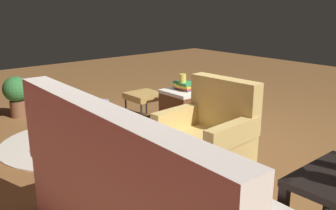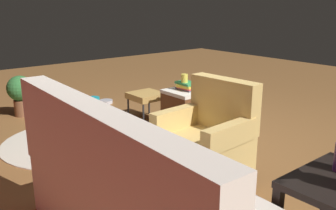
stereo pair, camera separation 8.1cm
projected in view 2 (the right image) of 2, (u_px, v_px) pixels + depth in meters
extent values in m
plane|color=brown|center=(192.00, 143.00, 4.05)|extent=(12.00, 12.00, 0.00)
cube|color=silver|center=(97.00, 159.00, 1.90)|extent=(1.90, 0.23, 0.56)
ellipsoid|color=red|center=(178.00, 181.00, 1.96)|extent=(0.42, 0.23, 0.28)
ellipsoid|color=white|center=(133.00, 154.00, 2.31)|extent=(0.42, 0.22, 0.28)
cube|color=tan|center=(201.00, 154.00, 3.11)|extent=(0.69, 0.69, 0.32)
cube|color=tan|center=(224.00, 104.00, 3.19)|extent=(0.67, 0.18, 0.45)
cube|color=tan|center=(177.00, 118.00, 3.25)|extent=(0.13, 0.57, 0.18)
cube|color=tan|center=(229.00, 135.00, 2.84)|extent=(0.13, 0.57, 0.18)
cylinder|color=#3F2819|center=(157.00, 176.00, 3.19)|extent=(0.05, 0.05, 0.10)
cylinder|color=#3F2819|center=(202.00, 199.00, 2.81)|extent=(0.05, 0.05, 0.10)
cylinder|color=#3F2819|center=(199.00, 159.00, 3.53)|extent=(0.05, 0.05, 0.10)
cylinder|color=#3F2819|center=(244.00, 178.00, 3.16)|extent=(0.05, 0.05, 0.10)
cube|color=black|center=(328.00, 193.00, 2.46)|extent=(0.05, 0.05, 0.55)
cube|color=olive|center=(92.00, 119.00, 3.37)|extent=(0.56, 0.44, 0.03)
cylinder|color=olive|center=(126.00, 147.00, 3.37)|extent=(0.03, 0.03, 0.45)
cylinder|color=olive|center=(99.00, 132.00, 3.74)|extent=(0.03, 0.03, 0.45)
cylinder|color=olive|center=(88.00, 157.00, 3.13)|extent=(0.03, 0.03, 0.45)
cylinder|color=olive|center=(63.00, 141.00, 3.51)|extent=(0.03, 0.03, 0.45)
cube|color=silver|center=(92.00, 117.00, 3.36)|extent=(0.34, 0.26, 0.02)
cube|color=silver|center=(80.00, 107.00, 3.28)|extent=(0.33, 0.10, 0.20)
cube|color=brown|center=(186.00, 111.00, 4.47)|extent=(0.44, 0.44, 0.44)
cube|color=silver|center=(186.00, 92.00, 4.40)|extent=(0.45, 0.45, 0.04)
cube|color=#595960|center=(187.00, 89.00, 4.41)|extent=(0.25, 0.15, 0.02)
cube|color=red|center=(187.00, 88.00, 4.39)|extent=(0.22, 0.15, 0.02)
cube|color=gold|center=(187.00, 86.00, 4.39)|extent=(0.22, 0.22, 0.03)
cube|color=#338C4C|center=(187.00, 83.00, 4.39)|extent=(0.26, 0.18, 0.03)
cylinder|color=#E5D14C|center=(184.00, 78.00, 4.35)|extent=(0.08, 0.08, 0.10)
cube|color=#262628|center=(186.00, 87.00, 4.52)|extent=(0.09, 0.17, 0.02)
cube|color=#AD8442|center=(146.00, 96.00, 4.78)|extent=(0.40, 0.40, 0.08)
cylinder|color=#262628|center=(165.00, 110.00, 4.81)|extent=(0.02, 0.02, 0.28)
cylinder|color=#262628|center=(149.00, 104.00, 5.06)|extent=(0.02, 0.02, 0.28)
cylinder|color=#262628|center=(143.00, 115.00, 4.60)|extent=(0.02, 0.02, 0.28)
cylinder|color=#262628|center=(128.00, 109.00, 4.85)|extent=(0.02, 0.02, 0.28)
cylinder|color=beige|center=(70.00, 142.00, 4.08)|extent=(1.46, 1.46, 0.01)
cylinder|color=silver|center=(106.00, 102.00, 5.63)|extent=(0.20, 0.20, 0.05)
cylinder|color=teal|center=(93.00, 99.00, 5.79)|extent=(0.20, 0.20, 0.05)
cylinder|color=brown|center=(22.00, 108.00, 5.00)|extent=(0.20, 0.20, 0.22)
sphere|color=#2D6B33|center=(20.00, 88.00, 4.93)|extent=(0.34, 0.34, 0.34)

